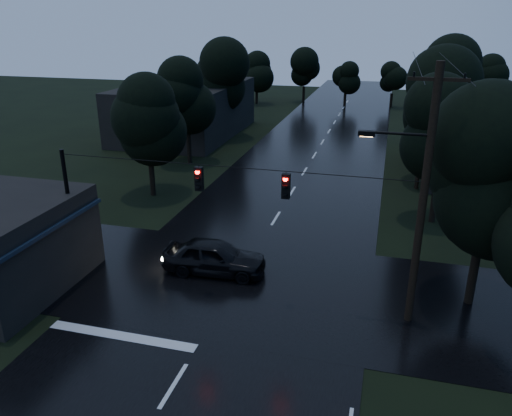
% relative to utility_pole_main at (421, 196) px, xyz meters
% --- Properties ---
extents(main_road, '(12.00, 120.00, 0.02)m').
position_rel_utility_pole_main_xyz_m(main_road, '(-7.41, 19.00, -5.26)').
color(main_road, black).
rests_on(main_road, ground).
extents(cross_street, '(60.00, 9.00, 0.02)m').
position_rel_utility_pole_main_xyz_m(cross_street, '(-7.41, 1.00, -5.26)').
color(cross_street, black).
rests_on(cross_street, ground).
extents(building_far_right, '(10.00, 14.00, 4.40)m').
position_rel_utility_pole_main_xyz_m(building_far_right, '(6.59, 23.00, -3.06)').
color(building_far_right, black).
rests_on(building_far_right, ground).
extents(building_far_left, '(10.00, 16.00, 5.00)m').
position_rel_utility_pole_main_xyz_m(building_far_left, '(-21.41, 29.00, -2.76)').
color(building_far_left, black).
rests_on(building_far_left, ground).
extents(utility_pole_main, '(3.50, 0.30, 10.00)m').
position_rel_utility_pole_main_xyz_m(utility_pole_main, '(0.00, 0.00, 0.00)').
color(utility_pole_main, black).
rests_on(utility_pole_main, ground).
extents(utility_pole_far, '(2.00, 0.30, 7.50)m').
position_rel_utility_pole_main_xyz_m(utility_pole_far, '(0.89, 17.00, -1.38)').
color(utility_pole_far, black).
rests_on(utility_pole_far, ground).
extents(anchor_pole_left, '(0.18, 0.18, 6.00)m').
position_rel_utility_pole_main_xyz_m(anchor_pole_left, '(-14.91, 0.00, -2.26)').
color(anchor_pole_left, black).
rests_on(anchor_pole_left, ground).
extents(span_signals, '(15.00, 0.37, 1.12)m').
position_rel_utility_pole_main_xyz_m(span_signals, '(-6.85, -0.01, -0.01)').
color(span_signals, black).
rests_on(span_signals, ground).
extents(tree_corner_near, '(4.48, 4.48, 9.44)m').
position_rel_utility_pole_main_xyz_m(tree_corner_near, '(2.59, 2.00, 0.74)').
color(tree_corner_near, black).
rests_on(tree_corner_near, ground).
extents(tree_left_a, '(3.92, 3.92, 8.26)m').
position_rel_utility_pole_main_xyz_m(tree_left_a, '(-16.41, 11.00, -0.02)').
color(tree_left_a, black).
rests_on(tree_left_a, ground).
extents(tree_left_b, '(4.20, 4.20, 8.85)m').
position_rel_utility_pole_main_xyz_m(tree_left_b, '(-17.01, 19.00, 0.36)').
color(tree_left_b, black).
rests_on(tree_left_b, ground).
extents(tree_left_c, '(4.48, 4.48, 9.44)m').
position_rel_utility_pole_main_xyz_m(tree_left_c, '(-17.61, 29.00, 0.74)').
color(tree_left_c, black).
rests_on(tree_left_c, ground).
extents(tree_right_a, '(4.20, 4.20, 8.85)m').
position_rel_utility_pole_main_xyz_m(tree_right_a, '(1.59, 11.00, 0.36)').
color(tree_right_a, black).
rests_on(tree_right_a, ground).
extents(tree_right_b, '(4.48, 4.48, 9.44)m').
position_rel_utility_pole_main_xyz_m(tree_right_b, '(2.19, 19.00, 0.74)').
color(tree_right_b, black).
rests_on(tree_right_b, ground).
extents(tree_right_c, '(4.76, 4.76, 10.03)m').
position_rel_utility_pole_main_xyz_m(tree_right_c, '(2.79, 29.00, 1.11)').
color(tree_right_c, black).
rests_on(tree_right_c, ground).
extents(car, '(4.90, 2.17, 1.64)m').
position_rel_utility_pole_main_xyz_m(car, '(-8.69, 1.74, -4.44)').
color(car, black).
rests_on(car, ground).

